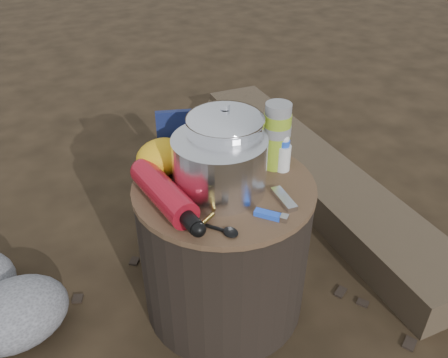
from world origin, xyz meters
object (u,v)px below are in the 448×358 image
stump (224,247)px  thermos (277,136)px  log_main (310,172)px  fuel_bottle (164,193)px  travel_mug (213,131)px  camping_pot (225,143)px

stump → thermos: size_ratio=2.61×
log_main → thermos: thermos is taller
fuel_bottle → thermos: 0.36m
travel_mug → fuel_bottle: bearing=-144.9°
thermos → travel_mug: bearing=117.6°
log_main → camping_pot: camping_pot is taller
log_main → camping_pot: (-0.66, -0.31, 0.49)m
log_main → thermos: size_ratio=8.78×
camping_pot → stump: bearing=-126.4°
stump → log_main: stump is taller
stump → log_main: 0.79m
fuel_bottle → travel_mug: size_ratio=2.70×
log_main → travel_mug: 0.77m
fuel_bottle → thermos: bearing=-0.6°
log_main → thermos: 0.79m
thermos → log_main: bearing=34.4°
camping_pot → travel_mug: 0.17m
stump → thermos: bearing=1.0°
fuel_bottle → stump: bearing=-1.9°
log_main → thermos: bearing=-136.3°
camping_pot → fuel_bottle: bearing=-170.9°
log_main → fuel_bottle: size_ratio=5.43×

